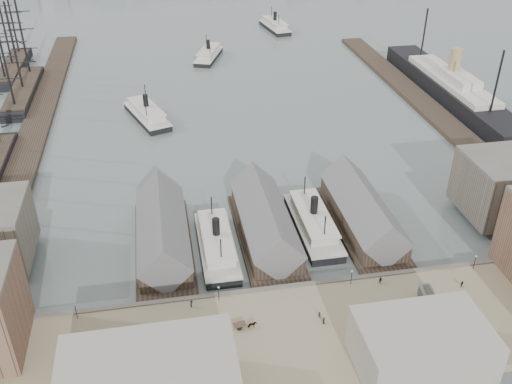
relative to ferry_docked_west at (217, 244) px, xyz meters
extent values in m
plane|color=#53605F|center=(13.00, -13.26, -2.42)|extent=(900.00, 900.00, 0.00)
cube|color=#85785A|center=(13.00, -33.26, -1.42)|extent=(180.00, 30.00, 2.00)
cube|color=#59544C|center=(13.00, -18.46, -1.27)|extent=(180.00, 1.20, 2.30)
cube|color=#2D231C|center=(-55.00, 86.74, -1.62)|extent=(10.00, 220.00, 1.60)
cube|color=#2D231C|center=(91.00, 76.74, -1.62)|extent=(10.00, 180.00, 1.60)
cube|color=#2D231C|center=(-13.00, 2.74, -1.82)|extent=(14.00, 42.00, 1.20)
cube|color=#2D231C|center=(-13.00, 3.74, 1.28)|extent=(12.00, 36.00, 5.00)
cube|color=#59595B|center=(-13.00, 3.74, 3.88)|extent=(12.60, 37.00, 12.60)
cube|color=#2D231C|center=(13.00, 2.74, -1.82)|extent=(14.00, 42.00, 1.20)
cube|color=#2D231C|center=(13.00, 3.74, 1.28)|extent=(12.00, 36.00, 5.00)
cube|color=#59595B|center=(13.00, 3.74, 3.88)|extent=(12.60, 37.00, 12.60)
cube|color=#2D231C|center=(39.00, 2.74, -1.82)|extent=(14.00, 42.00, 1.20)
cube|color=#2D231C|center=(39.00, 3.74, 1.28)|extent=(12.00, 36.00, 5.00)
cube|color=#59595B|center=(39.00, 3.74, 3.88)|extent=(12.60, 37.00, 12.60)
cube|color=gray|center=(33.00, -45.26, 4.58)|extent=(24.00, 16.00, 10.00)
cube|color=gray|center=(-17.00, -45.26, 5.58)|extent=(30.00, 16.00, 12.00)
cylinder|color=black|center=(-32.00, -20.26, 1.38)|extent=(0.16, 0.16, 3.60)
sphere|color=beige|center=(-32.00, -20.26, 3.28)|extent=(0.44, 0.44, 0.44)
cylinder|color=black|center=(-2.00, -20.26, 1.38)|extent=(0.16, 0.16, 3.60)
sphere|color=beige|center=(-2.00, -20.26, 3.28)|extent=(0.44, 0.44, 0.44)
cylinder|color=black|center=(28.00, -20.26, 1.38)|extent=(0.16, 0.16, 3.60)
sphere|color=beige|center=(28.00, -20.26, 3.28)|extent=(0.44, 0.44, 0.44)
cylinder|color=black|center=(58.00, -20.26, 1.38)|extent=(0.16, 0.16, 3.60)
sphere|color=beige|center=(58.00, -20.26, 3.28)|extent=(0.44, 0.44, 0.44)
cube|color=black|center=(0.00, 0.00, -1.49)|extent=(8.26, 28.90, 1.86)
cube|color=beige|center=(0.00, 0.00, -0.15)|extent=(8.67, 28.90, 0.52)
cube|color=beige|center=(0.00, 0.00, 1.30)|extent=(6.71, 20.65, 2.27)
cube|color=beige|center=(0.00, 0.00, 2.74)|extent=(7.23, 22.71, 0.41)
cylinder|color=black|center=(0.00, 0.00, 5.01)|extent=(1.86, 1.86, 4.65)
cylinder|color=black|center=(0.00, 9.29, 4.81)|extent=(0.31, 0.31, 6.19)
cylinder|color=black|center=(0.00, -9.29, 4.81)|extent=(0.31, 0.31, 6.19)
cube|color=black|center=(26.00, 4.57, -1.45)|extent=(8.64, 30.24, 1.94)
cube|color=beige|center=(26.00, 4.57, -0.04)|extent=(9.07, 30.24, 0.54)
cube|color=beige|center=(26.00, 4.57, 1.47)|extent=(7.02, 21.60, 2.38)
cube|color=beige|center=(26.00, 4.57, 2.98)|extent=(7.56, 23.76, 0.43)
cylinder|color=black|center=(26.00, 4.57, 5.36)|extent=(1.94, 1.94, 4.86)
cylinder|color=black|center=(26.00, 14.29, 5.14)|extent=(0.32, 0.32, 6.48)
cylinder|color=black|center=(26.00, -5.15, 5.14)|extent=(0.32, 0.32, 6.48)
cube|color=black|center=(-15.45, 85.01, -1.49)|extent=(17.25, 30.12, 1.86)
cube|color=beige|center=(-15.45, 85.01, -0.14)|extent=(17.65, 30.26, 0.52)
cube|color=beige|center=(-15.45, 85.01, 1.31)|extent=(13.09, 21.78, 2.28)
cube|color=beige|center=(-15.45, 85.01, 2.76)|extent=(14.26, 23.91, 0.41)
cylinder|color=black|center=(-15.45, 85.01, 5.04)|extent=(1.86, 1.86, 4.66)
cylinder|color=black|center=(-15.45, 94.34, 4.83)|extent=(0.31, 0.31, 6.22)
cylinder|color=black|center=(-15.45, 75.69, 4.83)|extent=(0.31, 0.31, 6.22)
cube|color=black|center=(14.79, 151.47, -1.55)|extent=(16.60, 27.96, 1.73)
cube|color=beige|center=(14.79, 151.47, -0.30)|extent=(16.96, 28.09, 0.48)
cube|color=beige|center=(14.79, 151.47, 1.05)|extent=(12.57, 20.23, 2.12)
cube|color=beige|center=(14.79, 151.47, 2.40)|extent=(13.69, 22.21, 0.39)
cylinder|color=black|center=(14.79, 151.47, 4.51)|extent=(1.73, 1.73, 4.33)
cylinder|color=black|center=(14.79, 160.13, 4.32)|extent=(0.29, 0.29, 5.78)
cylinder|color=black|center=(14.79, 142.80, 4.32)|extent=(0.29, 0.29, 5.78)
cube|color=black|center=(56.49, 195.29, -1.49)|extent=(12.62, 29.89, 1.86)
cube|color=beige|center=(56.49, 195.29, -0.14)|extent=(13.03, 29.96, 0.52)
cube|color=beige|center=(56.49, 195.29, 1.31)|extent=(9.82, 21.48, 2.28)
cube|color=beige|center=(56.49, 195.29, 2.75)|extent=(10.65, 23.60, 0.41)
cylinder|color=black|center=(56.49, 195.29, 5.03)|extent=(1.86, 1.86, 4.66)
cylinder|color=black|center=(56.49, 204.60, 4.82)|extent=(0.31, 0.31, 6.21)
cylinder|color=black|center=(56.49, 185.98, 4.82)|extent=(0.31, 0.31, 6.21)
cube|color=black|center=(-64.00, 116.89, -0.59)|extent=(9.17, 52.97, 3.67)
cube|color=#2D231C|center=(-64.00, 116.89, 1.55)|extent=(8.66, 47.67, 0.61)
cylinder|color=black|center=(-64.00, 98.35, 17.95)|extent=(0.81, 0.81, 34.63)
cylinder|color=black|center=(-64.00, 116.89, 17.95)|extent=(0.81, 0.81, 34.63)
cylinder|color=black|center=(-64.00, 135.43, 17.95)|extent=(0.81, 0.81, 34.63)
cube|color=black|center=(-73.44, 148.49, -0.61)|extent=(9.03, 50.14, 3.61)
cube|color=#2D231C|center=(-73.44, 148.49, 1.49)|extent=(8.52, 45.13, 0.60)
cylinder|color=black|center=(-73.44, 148.49, 17.64)|extent=(0.80, 0.80, 34.10)
cylinder|color=black|center=(-73.44, 166.04, 17.64)|extent=(0.80, 0.80, 34.10)
cube|color=black|center=(105.00, 85.19, 0.74)|extent=(13.68, 99.95, 6.31)
cube|color=beige|center=(105.00, 85.19, 4.95)|extent=(11.57, 57.87, 2.10)
cube|color=beige|center=(105.00, 79.93, 7.58)|extent=(8.42, 21.04, 3.16)
cylinder|color=tan|center=(105.00, 85.19, 12.31)|extent=(4.63, 4.63, 10.52)
cube|color=black|center=(41.63, -31.59, -0.04)|extent=(3.36, 9.16, 0.75)
cube|color=#333C2C|center=(41.63, -31.59, 1.56)|extent=(3.51, 9.64, 2.45)
cube|color=#59595B|center=(41.63, -31.59, 2.93)|extent=(3.74, 10.04, 0.28)
imported|color=black|center=(-15.25, -31.67, 0.31)|extent=(1.33, 1.19, 1.46)
cube|color=#3F2D21|center=(-17.85, -31.64, 0.48)|extent=(2.62, 1.53, 0.25)
cylinder|color=black|center=(-17.86, -32.34, 0.13)|extent=(1.10, 0.09, 1.10)
cylinder|color=black|center=(-17.85, -30.94, 0.13)|extent=(1.10, 0.09, 1.10)
imported|color=black|center=(3.66, -29.74, 0.34)|extent=(1.91, 1.10, 1.52)
cube|color=#3F2D21|center=(1.09, -29.32, 0.48)|extent=(2.81, 1.90, 0.25)
cylinder|color=black|center=(0.98, -30.01, 0.13)|extent=(1.10, 0.26, 1.10)
cylinder|color=black|center=(1.20, -28.63, 0.13)|extent=(1.10, 0.26, 1.10)
imported|color=black|center=(29.42, -34.70, 0.36)|extent=(1.76, 1.89, 1.56)
cube|color=#3F2D21|center=(26.96, -33.84, 0.48)|extent=(2.95, 2.27, 0.25)
cylinder|color=black|center=(26.73, -34.50, 0.13)|extent=(1.06, 0.44, 1.10)
cylinder|color=black|center=(27.19, -33.18, 0.13)|extent=(1.06, 0.44, 1.10)
imported|color=black|center=(-30.55, -27.65, 0.43)|extent=(0.58, 0.71, 1.69)
imported|color=black|center=(-25.54, -31.87, 0.40)|extent=(0.80, 0.63, 1.63)
imported|color=black|center=(-8.05, -21.26, 0.48)|extent=(1.09, 1.33, 1.79)
imported|color=black|center=(-1.24, -38.25, 0.47)|extent=(0.59, 1.09, 1.77)
imported|color=black|center=(18.46, -31.14, 0.36)|extent=(0.66, 0.86, 1.56)
imported|color=black|center=(18.08, -29.29, 0.37)|extent=(0.69, 0.70, 1.57)
imported|color=black|center=(34.66, -21.26, 0.45)|extent=(1.05, 0.97, 1.75)
imported|color=black|center=(47.14, -35.36, 0.38)|extent=(0.82, 1.15, 1.61)
imported|color=black|center=(52.20, -25.69, 0.43)|extent=(1.05, 0.58, 1.70)
camera|label=1|loc=(-11.10, -114.18, 84.29)|focal=40.00mm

